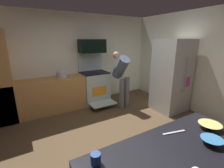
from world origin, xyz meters
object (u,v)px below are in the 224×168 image
refrigerator (172,76)px  mixing_bowl_small (210,126)px  mug_coffee (96,159)px  oven_range (95,86)px  stock_pot (62,75)px  person_cook (122,75)px  mixing_bowl_large (212,141)px  microwave (92,46)px

refrigerator → mixing_bowl_small: 2.52m
refrigerator → mug_coffee: 3.47m
oven_range → refrigerator: 2.21m
mug_coffee → stock_pot: stock_pot is taller
person_cook → mixing_bowl_large: person_cook is taller
refrigerator → mixing_bowl_large: (-1.93, -2.06, -0.02)m
refrigerator → mixing_bowl_large: bearing=-133.1°
person_cook → mixing_bowl_large: (-0.91, -2.92, 0.01)m
microwave → stock_pot: bearing=-175.1°
mixing_bowl_large → mixing_bowl_small: same height
refrigerator → stock_pot: size_ratio=7.00×
mug_coffee → microwave: bearing=66.3°
oven_range → mixing_bowl_small: bearing=-91.5°
stock_pot → microwave: bearing=4.9°
oven_range → microwave: 1.19m
mixing_bowl_small → stock_pot: size_ratio=0.92×
refrigerator → mug_coffee: refrigerator is taller
microwave → stock_pot: size_ratio=2.74×
person_cook → stock_pot: person_cook is taller
microwave → mixing_bowl_small: (-0.09, -3.49, -0.76)m
mixing_bowl_large → mixing_bowl_small: 0.32m
refrigerator → oven_range: bearing=136.2°
person_cook → stock_pot: 1.62m
refrigerator → microwave: bearing=134.5°
mixing_bowl_large → mixing_bowl_small: bearing=31.6°
person_cook → oven_range: bearing=130.2°
mixing_bowl_large → stock_pot: 3.62m
oven_range → mixing_bowl_large: oven_range is taller
mixing_bowl_large → mixing_bowl_small: (0.27, 0.17, -0.00)m
person_cook → mug_coffee: 3.26m
mixing_bowl_small → mug_coffee: (-1.36, 0.18, 0.02)m
oven_range → microwave: (0.00, 0.10, 1.19)m
oven_range → refrigerator: bearing=-43.8°
person_cook → mixing_bowl_small: (-0.63, -2.75, 0.01)m
mug_coffee → stock_pot: size_ratio=0.36×
microwave → person_cook: (0.54, -0.74, -0.77)m
mixing_bowl_small → mixing_bowl_large: bearing=-148.4°
mixing_bowl_small → stock_pot: bearing=104.0°
microwave → refrigerator: size_ratio=0.39×
microwave → mug_coffee: 3.69m
mixing_bowl_large → stock_pot: size_ratio=0.77×
refrigerator → person_cook: 1.34m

